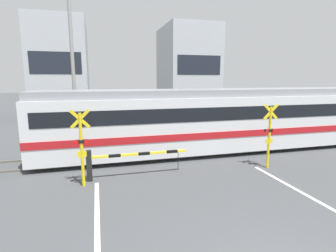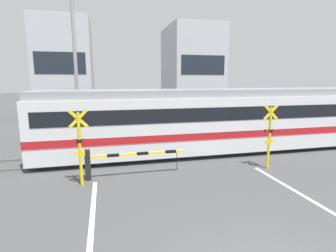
% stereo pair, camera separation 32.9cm
% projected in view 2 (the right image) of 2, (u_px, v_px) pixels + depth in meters
% --- Properties ---
extents(rail_track_near, '(50.00, 0.10, 0.08)m').
position_uv_depth(rail_track_near, '(169.00, 158.00, 12.66)').
color(rail_track_near, '#5B564C').
rests_on(rail_track_near, ground_plane).
extents(rail_track_far, '(50.00, 0.10, 0.08)m').
position_uv_depth(rail_track_far, '(162.00, 150.00, 14.03)').
color(rail_track_far, '#5B564C').
rests_on(rail_track_far, ground_plane).
extents(commuter_train, '(18.61, 2.72, 3.30)m').
position_uv_depth(commuter_train, '(222.00, 119.00, 13.75)').
color(commuter_train, silver).
rests_on(commuter_train, ground_plane).
extents(crossing_barrier_near, '(3.92, 0.20, 1.19)m').
position_uv_depth(crossing_barrier_near, '(114.00, 159.00, 10.13)').
color(crossing_barrier_near, black).
rests_on(crossing_barrier_near, ground_plane).
extents(crossing_barrier_far, '(3.92, 0.20, 1.19)m').
position_uv_depth(crossing_barrier_far, '(197.00, 129.00, 16.38)').
color(crossing_barrier_far, black).
rests_on(crossing_barrier_far, ground_plane).
extents(crossing_signal_left, '(0.68, 0.15, 2.79)m').
position_uv_depth(crossing_signal_left, '(80.00, 144.00, 9.28)').
color(crossing_signal_left, yellow).
rests_on(crossing_signal_left, ground_plane).
extents(crossing_signal_right, '(0.68, 0.15, 2.79)m').
position_uv_depth(crossing_signal_right, '(270.00, 134.00, 11.05)').
color(crossing_signal_right, yellow).
rests_on(crossing_signal_right, ground_plane).
extents(pedestrian, '(0.38, 0.23, 1.73)m').
position_uv_depth(pedestrian, '(151.00, 118.00, 19.23)').
color(pedestrian, brown).
rests_on(pedestrian, ground_plane).
extents(building_left_of_street, '(5.02, 7.25, 9.41)m').
position_uv_depth(building_left_of_street, '(66.00, 70.00, 26.12)').
color(building_left_of_street, '#B2B7BC').
rests_on(building_left_of_street, ground_plane).
extents(building_right_of_street, '(5.36, 7.25, 9.41)m').
position_uv_depth(building_right_of_street, '(191.00, 71.00, 29.18)').
color(building_right_of_street, '#B2B7BC').
rests_on(building_right_of_street, ground_plane).
extents(utility_pole_streetside, '(0.22, 0.22, 8.61)m').
position_uv_depth(utility_pole_streetside, '(76.00, 71.00, 16.47)').
color(utility_pole_streetside, gray).
rests_on(utility_pole_streetside, ground_plane).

